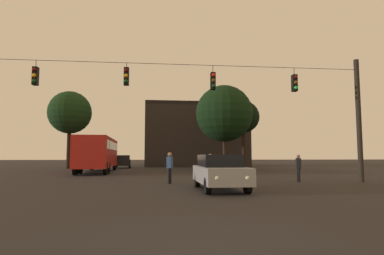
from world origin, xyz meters
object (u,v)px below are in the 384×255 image
Objects in this scene: car_near_right at (220,171)px; tree_right_far at (70,113)px; car_far_left at (123,161)px; pedestrian_crossing_right at (210,165)px; pedestrian_crossing_center at (170,166)px; tree_left_silhouette at (243,117)px; tree_behind_building at (224,114)px; pedestrian_crossing_left at (298,167)px; city_bus at (98,151)px.

tree_right_far is at bearing 118.49° from car_near_right.
pedestrian_crossing_right reaches higher than car_far_left.
pedestrian_crossing_center is 1.04× the size of pedestrian_crossing_right.
tree_behind_building is at bearing -123.49° from tree_left_silhouette.
pedestrian_crossing_left is at bearing -23.56° from pedestrian_crossing_right.
car_far_left is 15.24m from tree_left_silhouette.
car_far_left is 0.52× the size of tree_behind_building.
car_near_right is 25.97m from car_far_left.
pedestrian_crossing_left is 0.94× the size of pedestrian_crossing_center.
pedestrian_crossing_center reaches higher than pedestrian_crossing_right.
car_near_right is 2.82× the size of pedestrian_crossing_left.
tree_left_silhouette is at bearing 24.75° from city_bus.
tree_left_silhouette is at bearing -9.92° from car_far_left.
car_near_right is 5.55m from pedestrian_crossing_right.
pedestrian_crossing_center reaches higher than car_far_left.
car_near_right is 0.98× the size of car_far_left.
car_far_left is (1.16, 9.52, -1.07)m from city_bus.
tree_behind_building is 17.78m from tree_right_far.
tree_right_far is (-16.68, 6.13, 0.69)m from tree_behind_building.
pedestrian_crossing_right is at bearing 156.44° from pedestrian_crossing_left.
pedestrian_crossing_center is at bearing 122.15° from car_near_right.
pedestrian_crossing_center is (-2.06, 3.28, 0.14)m from car_near_right.
city_bus is 1.41× the size of tree_left_silhouette.
car_far_left is at bearing 102.48° from pedestrian_crossing_center.
tree_right_far reaches higher than city_bus.
city_bus reaches higher than pedestrian_crossing_right.
tree_behind_building is (3.38, 11.94, 4.79)m from pedestrian_crossing_right.
pedestrian_crossing_center is (-7.22, -0.21, 0.07)m from pedestrian_crossing_left.
pedestrian_crossing_right is 0.20× the size of tree_left_silhouette.
pedestrian_crossing_center is at bearing -64.01° from city_bus.
tree_left_silhouette is (7.25, 22.57, 5.17)m from car_near_right.
tree_left_silhouette reaches higher than city_bus.
pedestrian_crossing_left is 0.18× the size of tree_behind_building.
city_bus is 6.98× the size of pedestrian_crossing_right.
tree_behind_building is (10.75, -7.58, 4.89)m from car_far_left.
tree_left_silhouette is 6.13m from tree_behind_building.
pedestrian_crossing_center is at bearing -115.74° from tree_left_silhouette.
city_bus is 13.67m from pedestrian_crossing_center.
tree_behind_building reaches higher than city_bus.
tree_left_silhouette is at bearing 68.37° from pedestrian_crossing_right.
car_far_left is 2.87× the size of pedestrian_crossing_left.
city_bus is 2.54× the size of car_near_right.
city_bus is 6.73× the size of pedestrian_crossing_center.
pedestrian_crossing_left is (13.19, -12.04, -1.00)m from city_bus.
tree_behind_building is at bearing 9.25° from city_bus.
pedestrian_crossing_right is at bearing -49.59° from city_bus.
pedestrian_crossing_left is (5.16, 3.49, 0.07)m from car_near_right.
city_bus reaches higher than pedestrian_crossing_left.
pedestrian_crossing_right is 19.03m from tree_left_silhouette.
tree_left_silhouette is at bearing 56.51° from tree_behind_building.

